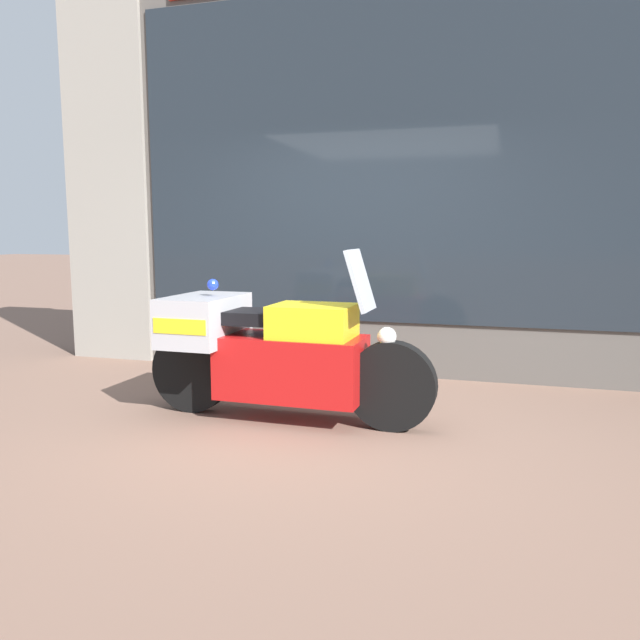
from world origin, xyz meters
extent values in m
plane|color=#7A5B4C|center=(0.00, 0.00, 0.00)|extent=(60.00, 60.00, 0.00)
cube|color=#56514C|center=(0.00, 2.00, 2.10)|extent=(6.86, 0.40, 4.20)
cube|color=gray|center=(-2.93, 2.03, 2.10)|extent=(1.01, 0.55, 4.20)
cube|color=#1E262D|center=(0.47, 1.79, 2.15)|extent=(5.62, 0.02, 3.20)
cube|color=slate|center=(0.43, 2.01, 0.28)|extent=(5.40, 0.30, 0.55)
cube|color=silver|center=(0.43, 2.15, 1.24)|extent=(5.40, 0.02, 1.41)
cube|color=beige|center=(0.43, 2.01, 1.94)|extent=(5.40, 0.30, 0.02)
cube|color=maroon|center=(-1.49, 2.01, 1.98)|extent=(0.18, 0.04, 0.06)
cube|color=navy|center=(-0.21, 2.01, 1.98)|extent=(0.18, 0.04, 0.06)
cube|color=#195623|center=(1.07, 2.01, 1.98)|extent=(0.18, 0.04, 0.06)
cube|color=#B7B2A8|center=(2.35, 2.01, 1.98)|extent=(0.18, 0.04, 0.06)
cube|color=orange|center=(-1.48, 1.94, 0.69)|extent=(0.19, 0.02, 0.27)
cube|color=red|center=(-0.21, 1.94, 0.69)|extent=(0.19, 0.02, 0.27)
cube|color=#2866B7|center=(1.06, 1.94, 0.69)|extent=(0.19, 0.04, 0.27)
cube|color=white|center=(2.34, 1.94, 0.69)|extent=(0.19, 0.04, 0.27)
cylinder|color=black|center=(0.61, 0.08, 0.33)|extent=(0.66, 0.15, 0.66)
cylinder|color=black|center=(-1.02, 0.11, 0.33)|extent=(0.66, 0.15, 0.66)
cube|color=#B71414|center=(-0.16, 0.09, 0.42)|extent=(1.12, 0.54, 0.48)
cube|color=yellow|center=(0.01, 0.09, 0.77)|extent=(0.61, 0.48, 0.28)
cube|color=black|center=(-0.41, 0.10, 0.79)|extent=(0.65, 0.40, 0.10)
cube|color=#B7B7BC|center=(-0.90, 0.11, 0.75)|extent=(0.50, 0.79, 0.38)
cube|color=yellow|center=(-0.90, 0.11, 0.75)|extent=(0.45, 0.79, 0.11)
cube|color=#B2BCC6|center=(0.37, 0.08, 1.09)|extent=(0.17, 0.37, 0.45)
sphere|color=white|center=(0.57, 0.08, 0.69)|extent=(0.14, 0.14, 0.14)
sphere|color=blue|center=(-0.82, 0.11, 1.03)|extent=(0.09, 0.09, 0.09)
camera|label=1|loc=(1.37, -4.32, 1.44)|focal=35.00mm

